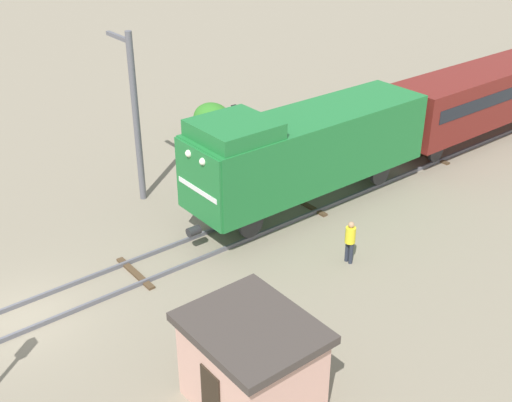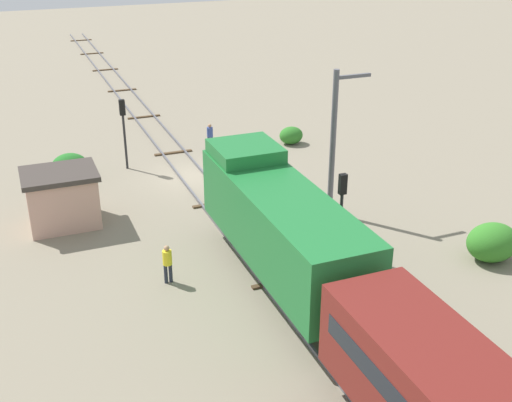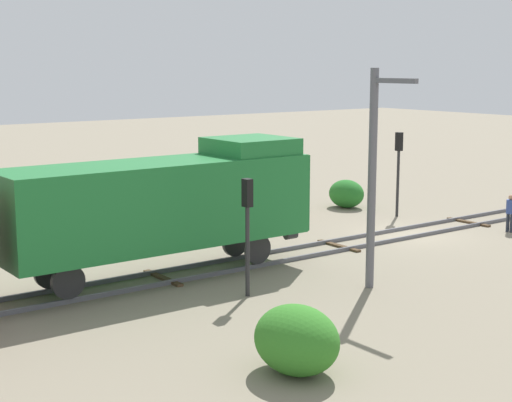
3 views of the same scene
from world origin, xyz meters
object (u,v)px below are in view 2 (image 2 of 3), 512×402
Objects in this scene: locomotive at (279,221)px; relay_hut at (62,198)px; catenary_mast at (334,140)px; traffic_signal_mid at (342,199)px; worker_by_signal at (167,261)px; traffic_signal_near at (123,121)px; worker_near_track at (210,135)px.

locomotive reaches higher than relay_hut.
traffic_signal_mid is at bearing 66.95° from catenary_mast.
traffic_signal_near is at bearing -115.29° from worker_by_signal.
worker_by_signal is 0.49× the size of relay_hut.
relay_hut is (12.57, -3.75, -2.51)m from catenary_mast.
relay_hut is at bearing 85.06° from worker_near_track.
catenary_mast is (-8.27, 10.01, 1.00)m from traffic_signal_near.
worker_by_signal is (6.60, 14.72, 0.00)m from worker_near_track.
relay_hut reaches higher than worker_by_signal.
locomotive is at bearing 138.14° from worker_by_signal.
traffic_signal_near is at bearing -124.45° from relay_hut.
worker_near_track is at bearing -98.37° from locomotive.
traffic_signal_near is at bearing -50.46° from catenary_mast.
traffic_signal_near is at bearing -77.96° from locomotive.
traffic_signal_mid is at bearing 155.05° from worker_by_signal.
traffic_signal_mid is at bearing -162.43° from locomotive.
traffic_signal_near is 13.58m from worker_by_signal.
worker_near_track and worker_by_signal have the same top height.
relay_hut reaches higher than worker_near_track.
traffic_signal_mid is 4.43m from catenary_mast.
worker_by_signal is 7.88m from relay_hut.
catenary_mast reaches higher than locomotive.
catenary_mast reaches higher than traffic_signal_mid.
catenary_mast is at bearing -113.05° from traffic_signal_mid.
relay_hut is at bearing -16.60° from catenary_mast.
worker_near_track is (1.00, -15.24, -1.69)m from traffic_signal_mid.
worker_near_track is 1.00× the size of worker_by_signal.
worker_by_signal is (4.20, -1.60, -1.78)m from locomotive.
locomotive is at bearing 102.04° from traffic_signal_near.
traffic_signal_near reaches higher than worker_near_track.
worker_near_track is 16.13m from worker_by_signal.
catenary_mast reaches higher than worker_by_signal.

